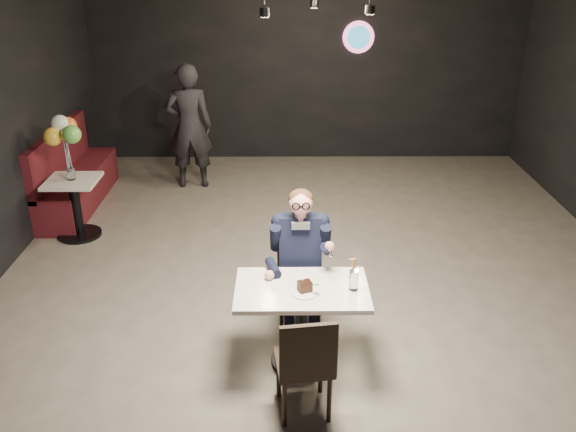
{
  "coord_description": "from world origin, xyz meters",
  "views": [
    {
      "loc": [
        -0.39,
        -5.52,
        3.32
      ],
      "look_at": [
        -0.36,
        -0.57,
        1.13
      ],
      "focal_mm": 38.0,
      "sensor_mm": 36.0,
      "label": 1
    }
  ],
  "objects_px": {
    "main_table": "(301,326)",
    "side_table": "(76,208)",
    "seated_man": "(300,259)",
    "sundae_glass": "(354,280)",
    "chair_far": "(300,284)",
    "passerby": "(189,127)",
    "booth_bench": "(75,168)",
    "balloon_vase": "(71,174)",
    "chair_near": "(304,360)"
  },
  "relations": [
    {
      "from": "main_table",
      "to": "side_table",
      "type": "distance_m",
      "value": 3.72
    },
    {
      "from": "seated_man",
      "to": "sundae_glass",
      "type": "distance_m",
      "value": 0.73
    },
    {
      "from": "chair_far",
      "to": "seated_man",
      "type": "bearing_deg",
      "value": 180.0
    },
    {
      "from": "side_table",
      "to": "seated_man",
      "type": "bearing_deg",
      "value": -36.64
    },
    {
      "from": "chair_far",
      "to": "passerby",
      "type": "relative_size",
      "value": 0.5
    },
    {
      "from": "booth_bench",
      "to": "balloon_vase",
      "type": "relative_size",
      "value": 14.24
    },
    {
      "from": "chair_near",
      "to": "booth_bench",
      "type": "distance_m",
      "value": 5.11
    },
    {
      "from": "main_table",
      "to": "balloon_vase",
      "type": "relative_size",
      "value": 7.25
    },
    {
      "from": "sundae_glass",
      "to": "passerby",
      "type": "xyz_separation_m",
      "value": [
        -1.94,
        4.34,
        0.08
      ]
    },
    {
      "from": "seated_man",
      "to": "balloon_vase",
      "type": "xyz_separation_m",
      "value": [
        -2.7,
        2.01,
        0.11
      ]
    },
    {
      "from": "chair_far",
      "to": "booth_bench",
      "type": "height_order",
      "value": "booth_bench"
    },
    {
      "from": "main_table",
      "to": "chair_near",
      "type": "relative_size",
      "value": 1.2
    },
    {
      "from": "balloon_vase",
      "to": "passerby",
      "type": "bearing_deg",
      "value": 55.96
    },
    {
      "from": "main_table",
      "to": "sundae_glass",
      "type": "height_order",
      "value": "sundae_glass"
    },
    {
      "from": "chair_far",
      "to": "balloon_vase",
      "type": "height_order",
      "value": "chair_far"
    },
    {
      "from": "chair_near",
      "to": "booth_bench",
      "type": "bearing_deg",
      "value": 118.2
    },
    {
      "from": "sundae_glass",
      "to": "chair_far",
      "type": "bearing_deg",
      "value": 125.94
    },
    {
      "from": "chair_far",
      "to": "passerby",
      "type": "xyz_separation_m",
      "value": [
        -1.52,
        3.76,
        0.46
      ]
    },
    {
      "from": "booth_bench",
      "to": "seated_man",
      "type": "bearing_deg",
      "value": -45.07
    },
    {
      "from": "sundae_glass",
      "to": "balloon_vase",
      "type": "distance_m",
      "value": 4.06
    },
    {
      "from": "chair_near",
      "to": "passerby",
      "type": "xyz_separation_m",
      "value": [
        -1.52,
        4.89,
        0.46
      ]
    },
    {
      "from": "side_table",
      "to": "main_table",
      "type": "bearing_deg",
      "value": -43.45
    },
    {
      "from": "passerby",
      "to": "balloon_vase",
      "type": "bearing_deg",
      "value": 50.83
    },
    {
      "from": "balloon_vase",
      "to": "passerby",
      "type": "height_order",
      "value": "passerby"
    },
    {
      "from": "chair_far",
      "to": "chair_near",
      "type": "bearing_deg",
      "value": -90.0
    },
    {
      "from": "seated_man",
      "to": "balloon_vase",
      "type": "bearing_deg",
      "value": 143.36
    },
    {
      "from": "main_table",
      "to": "side_table",
      "type": "xyz_separation_m",
      "value": [
        -2.7,
        2.56,
        0.0
      ]
    },
    {
      "from": "seated_man",
      "to": "main_table",
      "type": "bearing_deg",
      "value": -90.0
    },
    {
      "from": "seated_man",
      "to": "booth_bench",
      "type": "relative_size",
      "value": 0.67
    },
    {
      "from": "chair_near",
      "to": "balloon_vase",
      "type": "bearing_deg",
      "value": 122.97
    },
    {
      "from": "side_table",
      "to": "passerby",
      "type": "xyz_separation_m",
      "value": [
        1.18,
        1.75,
        0.54
      ]
    },
    {
      "from": "chair_far",
      "to": "booth_bench",
      "type": "xyz_separation_m",
      "value": [
        -3.0,
        3.01,
        0.08
      ]
    },
    {
      "from": "main_table",
      "to": "passerby",
      "type": "distance_m",
      "value": 4.6
    },
    {
      "from": "chair_far",
      "to": "sundae_glass",
      "type": "distance_m",
      "value": 0.81
    },
    {
      "from": "sundae_glass",
      "to": "booth_bench",
      "type": "relative_size",
      "value": 0.08
    },
    {
      "from": "chair_far",
      "to": "side_table",
      "type": "distance_m",
      "value": 3.37
    },
    {
      "from": "main_table",
      "to": "passerby",
      "type": "xyz_separation_m",
      "value": [
        -1.52,
        4.31,
        0.54
      ]
    },
    {
      "from": "chair_near",
      "to": "sundae_glass",
      "type": "distance_m",
      "value": 0.79
    },
    {
      "from": "side_table",
      "to": "balloon_vase",
      "type": "distance_m",
      "value": 0.45
    },
    {
      "from": "sundae_glass",
      "to": "balloon_vase",
      "type": "bearing_deg",
      "value": 140.32
    },
    {
      "from": "chair_far",
      "to": "seated_man",
      "type": "relative_size",
      "value": 0.64
    },
    {
      "from": "balloon_vase",
      "to": "passerby",
      "type": "xyz_separation_m",
      "value": [
        1.18,
        1.75,
        0.09
      ]
    },
    {
      "from": "chair_far",
      "to": "side_table",
      "type": "bearing_deg",
      "value": 143.36
    },
    {
      "from": "seated_man",
      "to": "side_table",
      "type": "height_order",
      "value": "seated_man"
    },
    {
      "from": "booth_bench",
      "to": "side_table",
      "type": "bearing_deg",
      "value": -73.3
    },
    {
      "from": "sundae_glass",
      "to": "balloon_vase",
      "type": "height_order",
      "value": "sundae_glass"
    },
    {
      "from": "main_table",
      "to": "chair_near",
      "type": "bearing_deg",
      "value": -90.0
    },
    {
      "from": "chair_far",
      "to": "seated_man",
      "type": "xyz_separation_m",
      "value": [
        -0.0,
        0.0,
        0.26
      ]
    },
    {
      "from": "main_table",
      "to": "side_table",
      "type": "relative_size",
      "value": 1.45
    },
    {
      "from": "main_table",
      "to": "chair_far",
      "type": "bearing_deg",
      "value": 90.0
    }
  ]
}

